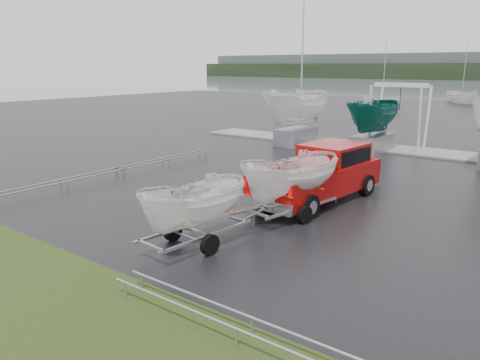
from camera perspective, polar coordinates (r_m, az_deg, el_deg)
ground_plane at (r=18.92m, az=7.99°, el=-2.14°), size 120.00×120.00×0.00m
grass_verge at (r=11.32m, az=-21.44°, el=-14.29°), size 40.00×40.00×0.00m
dock at (r=30.68m, az=19.99°, el=3.39°), size 30.00×3.00×0.12m
pickup_truck at (r=18.57m, az=10.04°, el=1.00°), size 2.81×6.55×2.12m
trailer_hitched at (r=13.24m, az=-5.62°, el=1.70°), size 1.83×3.69×4.39m
trailer_parked at (r=15.88m, az=6.43°, el=4.91°), size 2.00×3.76×5.02m
boat_hoist at (r=30.61m, az=18.88°, el=8.41°), size 3.30×2.18×4.12m
keelboat_0 at (r=31.21m, az=7.04°, el=11.76°), size 2.58×3.20×10.75m
keelboat_1 at (r=29.18m, az=16.13°, el=9.63°), size 2.11×3.20×6.71m
mast_rack_0 at (r=25.03m, az=-9.08°, el=2.56°), size 0.56×6.50×0.06m
mast_rack_1 at (r=21.42m, az=-20.68°, el=-0.06°), size 0.56×6.50×0.06m
mast_rack_2 at (r=9.35m, az=0.56°, el=-17.07°), size 7.00×0.56×0.06m
moored_boat_0 at (r=60.95m, az=16.90°, el=8.36°), size 3.63×3.62×11.42m
moored_boat_1 at (r=74.09m, az=25.34°, el=8.50°), size 3.91×3.93×11.70m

